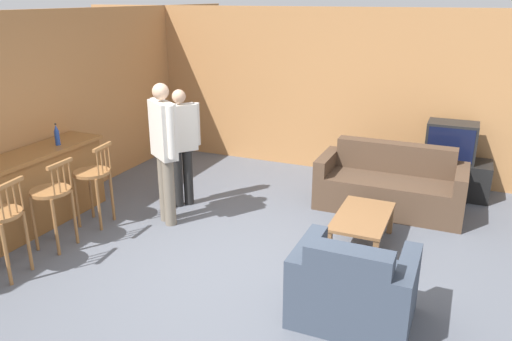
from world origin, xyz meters
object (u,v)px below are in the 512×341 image
Objects in this scene: couch_far at (390,187)px; person_by_counter at (164,146)px; tv_unit at (447,177)px; tv at (451,141)px; coffee_table at (362,220)px; person_by_window at (181,142)px; bar_chair_far at (93,179)px; bar_chair_mid at (52,198)px; bottle at (57,135)px; bar_chair_near at (2,222)px; armchair_near at (352,289)px.

person_by_counter reaches higher than couch_far.
tv_unit is 0.54m from tv.
tv reaches higher than couch_far.
coffee_table is at bearing -110.20° from tv_unit.
person_by_window reaches higher than coffee_table.
tv is (4.00, 2.86, 0.19)m from bar_chair_far.
couch_far is 3.06m from person_by_counter.
person_by_window is (-3.31, -1.89, 0.65)m from tv_unit.
bar_chair_mid is 1.05m from bottle.
bar_chair_far is at bearing 90.00° from bar_chair_near.
person_by_window reaches higher than bar_chair_far.
tv is 0.42× the size of person_by_window.
bar_chair_mid is 3.77× the size of bottle.
bar_chair_far is 3.88m from couch_far.
bar_chair_near is 0.55× the size of couch_far.
bar_chair_far is (-0.00, 0.68, 0.00)m from bar_chair_mid.
person_by_window is at bearing -150.27° from tv_unit.
bar_chair_near is 1.97m from person_by_counter.
tv_unit is at bearing 41.52° from bar_chair_mid.
tv is at bearing -90.00° from tv_unit.
bar_chair_near is 3.77× the size of bottle.
tv is at bearing 41.49° from bar_chair_mid.
bottle is 1.41m from person_by_counter.
couch_far is at bearing 31.95° from person_by_counter.
bar_chair_far is 1.01× the size of coffee_table.
person_by_window is at bearing 148.66° from armchair_near.
bar_chair_far is 1.02× the size of armchair_near.
person_by_window is (0.69, 1.65, 0.30)m from bar_chair_mid.
person_by_counter is at bearing 157.27° from armchair_near.
armchair_near is at bearing -31.34° from person_by_window.
coffee_table is at bearing -110.23° from tv.
bar_chair_near reaches higher than armchair_near.
couch_far is (3.32, 1.98, -0.30)m from bar_chair_far.
bar_chair_far is at bearing -5.98° from bottle.
bar_chair_near is 0.59× the size of person_by_counter.
tv reaches higher than coffee_table.
coffee_table is (3.21, 0.73, -0.27)m from bar_chair_far.
coffee_table is 1.55× the size of tv.
coffee_table is at bearing 23.63° from bar_chair_mid.
armchair_near is 2.94m from person_by_counter.
person_by_window is (1.25, 0.91, -0.18)m from bottle.
tv reaches higher than bar_chair_far.
coffee_table is at bearing 12.74° from bar_chair_far.
bar_chair_mid is at bearing -112.64° from person_by_window.
person_by_counter reaches higher than bar_chair_mid.
person_by_counter is (0.11, -0.57, 0.10)m from person_by_window.
couch_far is 2.82× the size of tv.
bottle is (-3.89, -1.92, 0.78)m from couch_far.
bar_chair_mid is 0.68m from bar_chair_far.
bar_chair_far is 0.98m from person_by_counter.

